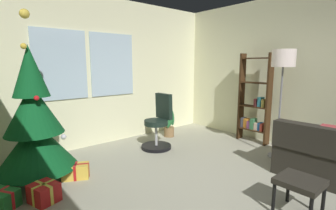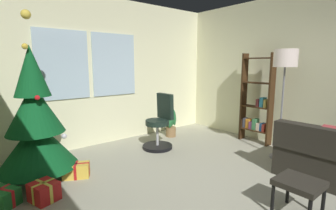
{
  "view_description": "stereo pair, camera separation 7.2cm",
  "coord_description": "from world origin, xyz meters",
  "views": [
    {
      "loc": [
        -2.24,
        -1.4,
        1.57
      ],
      "look_at": [
        -0.03,
        1.19,
        1.0
      ],
      "focal_mm": 26.35,
      "sensor_mm": 36.0,
      "label": 1
    },
    {
      "loc": [
        -2.19,
        -1.45,
        1.57
      ],
      "look_at": [
        -0.03,
        1.19,
        1.0
      ],
      "focal_mm": 26.35,
      "sensor_mm": 36.0,
      "label": 2
    }
  ],
  "objects": [
    {
      "name": "floor_lamp",
      "position": [
        1.79,
        0.45,
        1.54
      ],
      "size": [
        0.36,
        0.36,
        1.8
      ],
      "color": "slate",
      "rests_on": "ground_plane"
    },
    {
      "name": "wall_right_with_frames",
      "position": [
        2.51,
        -0.0,
        1.41
      ],
      "size": [
        0.12,
        6.13,
        2.83
      ],
      "color": "#ECE9BD",
      "rests_on": "ground_plane"
    },
    {
      "name": "office_chair",
      "position": [
        0.54,
        2.13,
        0.41
      ],
      "size": [
        0.56,
        0.56,
        1.02
      ],
      "color": "black",
      "rests_on": "ground_plane"
    },
    {
      "name": "bookshelf",
      "position": [
        2.25,
        1.17,
        0.78
      ],
      "size": [
        0.18,
        0.64,
        1.78
      ],
      "color": "#392311",
      "rests_on": "ground_plane"
    },
    {
      "name": "wall_back_with_windows",
      "position": [
        -0.02,
        3.11,
        1.42
      ],
      "size": [
        4.93,
        0.12,
        2.83
      ],
      "color": "#ECE9BD",
      "rests_on": "ground_plane"
    },
    {
      "name": "footstool",
      "position": [
        0.35,
        -0.48,
        0.34
      ],
      "size": [
        0.4,
        0.42,
        0.4
      ],
      "color": "black",
      "rests_on": "ground_plane"
    },
    {
      "name": "potted_plant",
      "position": [
        1.19,
        2.58,
        0.26
      ],
      "size": [
        0.44,
        0.31,
        0.59
      ],
      "color": "olive",
      "rests_on": "ground_plane"
    },
    {
      "name": "gift_box_green",
      "position": [
        -2.02,
        1.71,
        0.1
      ],
      "size": [
        0.39,
        0.43,
        0.2
      ],
      "color": "#1E722D",
      "rests_on": "ground_plane"
    },
    {
      "name": "gift_box_gold",
      "position": [
        -1.12,
        1.89,
        0.1
      ],
      "size": [
        0.41,
        0.35,
        0.2
      ],
      "color": "gold",
      "rests_on": "ground_plane"
    },
    {
      "name": "holiday_tree",
      "position": [
        -1.52,
        2.18,
        0.76
      ],
      "size": [
        1.02,
        1.02,
        2.24
      ],
      "color": "#4C331E",
      "rests_on": "ground_plane"
    },
    {
      "name": "gift_box_red",
      "position": [
        -1.62,
        1.52,
        0.11
      ],
      "size": [
        0.34,
        0.35,
        0.22
      ],
      "color": "red",
      "rests_on": "ground_plane"
    }
  ]
}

